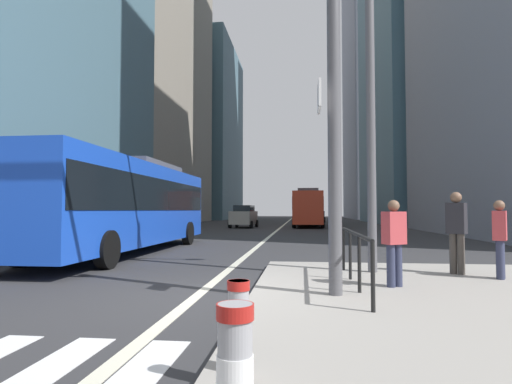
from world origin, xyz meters
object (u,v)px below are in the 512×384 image
at_px(car_receding_near, 316,214).
at_px(car_receding_far, 313,214).
at_px(bollard_left, 238,320).
at_px(city_bus_blue_oncoming, 126,201).
at_px(street_lamp_post, 370,44).
at_px(pedestrian_waiting, 457,228).
at_px(pedestrian_far, 394,239).
at_px(car_oncoming_mid, 244,216).
at_px(pedestrian_walking, 500,236).
at_px(city_bus_red_receding, 309,207).
at_px(bollard_front, 235,382).
at_px(traffic_signal_gantry, 195,57).

relative_size(car_receding_near, car_receding_far, 1.11).
height_order(car_receding_near, bollard_left, car_receding_near).
bearing_deg(city_bus_blue_oncoming, street_lamp_post, -30.98).
relative_size(pedestrian_waiting, pedestrian_far, 1.14).
bearing_deg(bollard_left, car_oncoming_mid, 97.92).
bearing_deg(pedestrian_walking, bollard_left, -130.42).
distance_m(car_receding_near, bollard_left, 49.87).
distance_m(city_bus_red_receding, pedestrian_walking, 30.15).
relative_size(city_bus_blue_oncoming, pedestrian_walking, 7.61).
xyz_separation_m(street_lamp_post, bollard_front, (-1.89, -7.35, -4.64)).
relative_size(city_bus_red_receding, pedestrian_waiting, 6.09).
bearing_deg(car_receding_near, city_bus_blue_oncoming, -101.51).
bearing_deg(street_lamp_post, car_receding_far, 89.83).
bearing_deg(street_lamp_post, city_bus_red_receding, 91.84).
bearing_deg(car_receding_near, car_oncoming_mid, -111.41).
relative_size(city_bus_blue_oncoming, street_lamp_post, 1.49).
distance_m(bollard_front, pedestrian_walking, 7.95).
height_order(traffic_signal_gantry, bollard_front, traffic_signal_gantry).
bearing_deg(pedestrian_walking, city_bus_red_receding, 96.34).
bearing_deg(bollard_left, car_receding_near, 87.33).
bearing_deg(pedestrian_far, car_receding_near, 89.83).
bearing_deg(bollard_left, pedestrian_waiting, 56.49).
bearing_deg(car_receding_near, traffic_signal_gantry, -94.41).
relative_size(city_bus_red_receding, traffic_signal_gantry, 1.55).
relative_size(pedestrian_walking, pedestrian_far, 1.01).
xyz_separation_m(city_bus_blue_oncoming, pedestrian_waiting, (9.52, -4.76, -0.70)).
relative_size(car_receding_near, pedestrian_walking, 2.91).
bearing_deg(car_receding_near, street_lamp_post, -90.30).
distance_m(city_bus_red_receding, pedestrian_far, 31.09).
distance_m(bollard_front, bollard_left, 1.44).
relative_size(city_bus_red_receding, car_receding_far, 2.61).
bearing_deg(bollard_left, street_lamp_post, 70.51).
relative_size(car_receding_far, bollard_front, 4.61).
height_order(city_bus_red_receding, car_oncoming_mid, city_bus_red_receding).
bearing_deg(car_receding_near, pedestrian_waiting, -88.01).
bearing_deg(bollard_front, car_receding_near, 87.63).
bearing_deg(car_receding_near, bollard_left, -92.67).
distance_m(car_receding_near, street_lamp_post, 44.11).
bearing_deg(city_bus_red_receding, pedestrian_walking, -83.66).
distance_m(city_bus_blue_oncoming, street_lamp_post, 9.69).
distance_m(traffic_signal_gantry, bollard_left, 5.03).
relative_size(car_receding_near, bollard_front, 5.13).
distance_m(pedestrian_waiting, pedestrian_far, 2.36).
height_order(city_bus_blue_oncoming, pedestrian_walking, city_bus_blue_oncoming).
bearing_deg(traffic_signal_gantry, pedestrian_waiting, 26.13).
bearing_deg(street_lamp_post, bollard_left, -109.49).
relative_size(city_bus_blue_oncoming, city_bus_red_receding, 1.11).
xyz_separation_m(car_oncoming_mid, car_receding_far, (6.76, 26.58, -0.00)).
height_order(car_oncoming_mid, pedestrian_walking, car_oncoming_mid).
relative_size(car_receding_far, pedestrian_waiting, 2.33).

